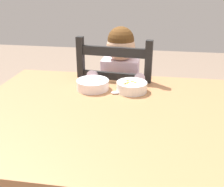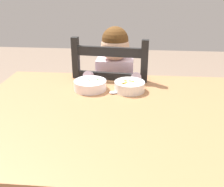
{
  "view_description": "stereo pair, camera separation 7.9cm",
  "coord_description": "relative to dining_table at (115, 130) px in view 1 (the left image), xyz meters",
  "views": [
    {
      "loc": [
        0.16,
        -1.05,
        1.23
      ],
      "look_at": [
        -0.03,
        0.07,
        0.76
      ],
      "focal_mm": 44.59,
      "sensor_mm": 36.0,
      "label": 1
    },
    {
      "loc": [
        0.08,
        -1.06,
        1.23
      ],
      "look_at": [
        -0.03,
        0.07,
        0.76
      ],
      "focal_mm": 44.59,
      "sensor_mm": 36.0,
      "label": 2
    }
  ],
  "objects": [
    {
      "name": "spoon",
      "position": [
        -0.01,
        0.2,
        0.1
      ],
      "size": [
        0.14,
        0.06,
        0.01
      ],
      "color": "silver",
      "rests_on": "dining_table"
    },
    {
      "name": "dining_table",
      "position": [
        0.0,
        0.0,
        0.0
      ],
      "size": [
        1.28,
        0.96,
        0.71
      ],
      "color": "#A56E46",
      "rests_on": "ground"
    },
    {
      "name": "child_figure",
      "position": [
        -0.05,
        0.52,
        0.03
      ],
      "size": [
        0.32,
        0.31,
        0.97
      ],
      "color": "silver",
      "rests_on": "ground"
    },
    {
      "name": "dining_chair",
      "position": [
        -0.06,
        0.53,
        -0.15
      ],
      "size": [
        0.46,
        0.46,
        0.94
      ],
      "color": "black",
      "rests_on": "ground"
    },
    {
      "name": "bowl_of_peas",
      "position": [
        -0.15,
        0.23,
        0.12
      ],
      "size": [
        0.16,
        0.16,
        0.05
      ],
      "color": "white",
      "rests_on": "dining_table"
    },
    {
      "name": "bowl_of_carrots",
      "position": [
        0.05,
        0.23,
        0.12
      ],
      "size": [
        0.15,
        0.15,
        0.05
      ],
      "color": "white",
      "rests_on": "dining_table"
    }
  ]
}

